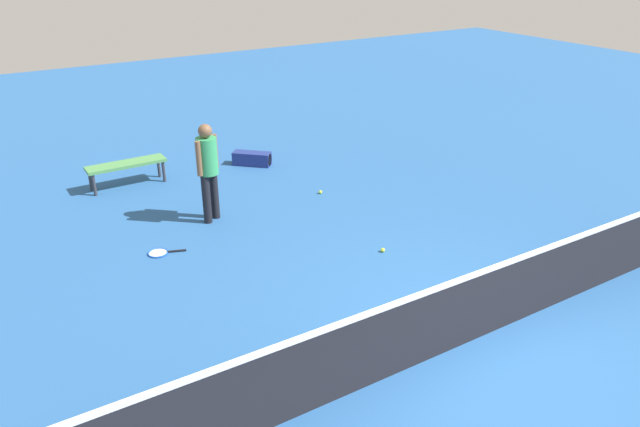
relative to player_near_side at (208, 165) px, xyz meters
The scene contains 10 objects.
ground_plane 5.12m from the player_near_side, 106.20° to the left, with size 40.00×40.00×0.00m, color #265693.
court_net 5.05m from the player_near_side, 106.20° to the left, with size 10.09×0.09×1.07m.
player_near_side is the anchor object (origin of this frame).
tennis_racket_near_player 1.68m from the player_near_side, 31.65° to the left, with size 0.61×0.40×0.03m.
tennis_ball_near_player 4.40m from the player_near_side, 62.13° to the left, with size 0.07×0.07×0.07m, color #C6E033.
tennis_ball_by_net 4.38m from the player_near_side, 83.86° to the left, with size 0.07×0.07×0.07m, color #C6E033.
tennis_ball_midcourt 3.21m from the player_near_side, 126.17° to the left, with size 0.07×0.07×0.07m, color #C6E033.
tennis_ball_baseline 2.40m from the player_near_side, behind, with size 0.07×0.07×0.07m, color #C6E033.
courtside_bench 2.52m from the player_near_side, 70.94° to the right, with size 1.51×0.42×0.48m.
equipment_bag 2.90m from the player_near_side, 130.60° to the right, with size 0.77×0.75×0.28m.
Camera 1 is at (4.69, 4.11, 4.44)m, focal length 33.68 mm.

